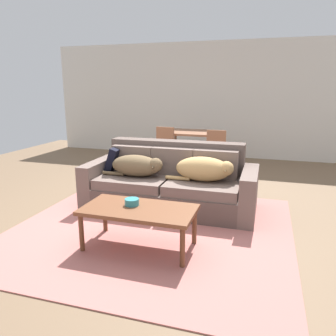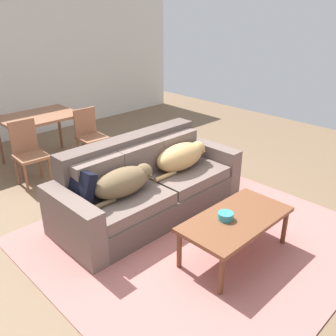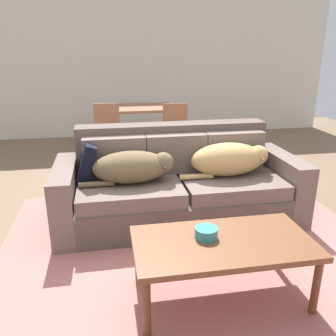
{
  "view_description": "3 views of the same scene",
  "coord_description": "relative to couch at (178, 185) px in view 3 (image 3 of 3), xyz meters",
  "views": [
    {
      "loc": [
        1.44,
        -3.98,
        1.65
      ],
      "look_at": [
        0.21,
        -0.0,
        0.62
      ],
      "focal_mm": 34.98,
      "sensor_mm": 36.0,
      "label": 1
    },
    {
      "loc": [
        -2.37,
        -2.75,
        2.34
      ],
      "look_at": [
        0.42,
        0.11,
        0.53
      ],
      "focal_mm": 38.96,
      "sensor_mm": 36.0,
      "label": 2
    },
    {
      "loc": [
        -0.48,
        -2.91,
        1.61
      ],
      "look_at": [
        0.09,
        0.28,
        0.5
      ],
      "focal_mm": 36.96,
      "sensor_mm": 36.0,
      "label": 3
    }
  ],
  "objects": [
    {
      "name": "dog_on_left_cushion",
      "position": [
        -0.44,
        -0.14,
        0.26
      ],
      "size": [
        0.86,
        0.35,
        0.3
      ],
      "rotation": [
        0.0,
        0.0,
        0.01
      ],
      "color": "brown",
      "rests_on": "couch"
    },
    {
      "name": "back_partition",
      "position": [
        -0.18,
        3.77,
        1.01
      ],
      "size": [
        8.0,
        0.12,
        2.7
      ],
      "primitive_type": "cube",
      "color": "silver",
      "rests_on": "ground"
    },
    {
      "name": "dog_on_right_cushion",
      "position": [
        0.49,
        -0.1,
        0.27
      ],
      "size": [
        0.89,
        0.36,
        0.32
      ],
      "rotation": [
        0.0,
        0.0,
        0.01
      ],
      "color": "tan",
      "rests_on": "couch"
    },
    {
      "name": "dining_table",
      "position": [
        -0.18,
        2.32,
        0.35
      ],
      "size": [
        1.14,
        0.85,
        0.77
      ],
      "color": "#905B3F",
      "rests_on": "ground"
    },
    {
      "name": "coffee_table",
      "position": [
        0.04,
        -1.27,
        0.06
      ],
      "size": [
        1.17,
        0.6,
        0.45
      ],
      "color": "brown",
      "rests_on": "ground"
    },
    {
      "name": "ground_plane",
      "position": [
        -0.18,
        -0.23,
        -0.34
      ],
      "size": [
        10.0,
        10.0,
        0.0
      ],
      "primitive_type": "plane",
      "color": "brown"
    },
    {
      "name": "bowl_on_coffee_table",
      "position": [
        -0.06,
        -1.22,
        0.14
      ],
      "size": [
        0.15,
        0.15,
        0.07
      ],
      "primitive_type": "cylinder",
      "color": "teal",
      "rests_on": "coffee_table"
    },
    {
      "name": "couch",
      "position": [
        0.0,
        0.0,
        0.0
      ],
      "size": [
        2.34,
        0.96,
        0.9
      ],
      "rotation": [
        0.0,
        0.0,
        0.01
      ],
      "color": "brown",
      "rests_on": "ground"
    },
    {
      "name": "area_rug",
      "position": [
        0.0,
        -0.81,
        -0.33
      ],
      "size": [
        3.24,
        3.04,
        0.01
      ],
      "primitive_type": "cube",
      "rotation": [
        0.0,
        0.0,
        0.01
      ],
      "color": "#BC6F67",
      "rests_on": "ground"
    },
    {
      "name": "throw_pillow_by_left_arm",
      "position": [
        -0.87,
        0.05,
        0.28
      ],
      "size": [
        0.23,
        0.39,
        0.39
      ],
      "primitive_type": "cube",
      "rotation": [
        0.0,
        0.32,
        0.05
      ],
      "color": "black",
      "rests_on": "couch"
    },
    {
      "name": "dining_chair_near_left",
      "position": [
        -0.67,
        1.71,
        0.16
      ],
      "size": [
        0.42,
        0.42,
        0.91
      ],
      "rotation": [
        0.0,
        0.0,
        -0.06
      ],
      "color": "#905B3F",
      "rests_on": "ground"
    },
    {
      "name": "dining_chair_near_right",
      "position": [
        0.33,
        1.72,
        0.16
      ],
      "size": [
        0.42,
        0.42,
        0.88
      ],
      "rotation": [
        0.0,
        0.0,
        -0.05
      ],
      "color": "#905B3F",
      "rests_on": "ground"
    }
  ]
}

